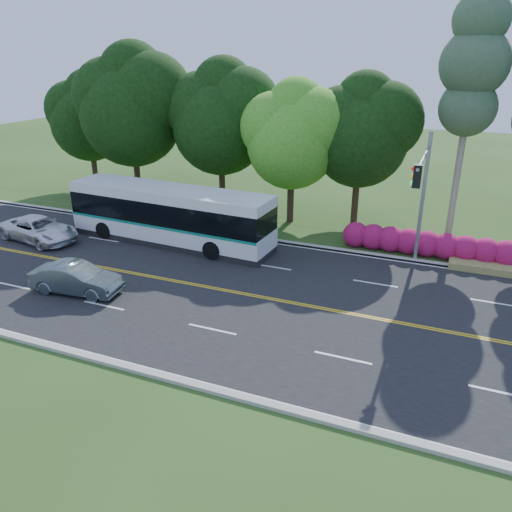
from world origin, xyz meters
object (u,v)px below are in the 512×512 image
at_px(traffic_signal, 422,186).
at_px(transit_bus, 170,216).
at_px(suv, 39,229).
at_px(sedan, 76,279).

distance_m(traffic_signal, transit_bus, 14.26).
relative_size(transit_bus, suv, 2.49).
bearing_deg(transit_bus, sedan, -90.98).
relative_size(transit_bus, sedan, 2.97).
distance_m(transit_bus, suv, 8.08).
height_order(traffic_signal, sedan, traffic_signal).
bearing_deg(sedan, suv, 48.84).
height_order(transit_bus, suv, transit_bus).
distance_m(traffic_signal, sedan, 17.16).
relative_size(traffic_signal, suv, 1.35).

